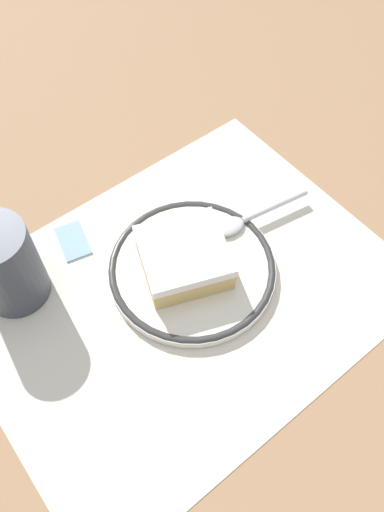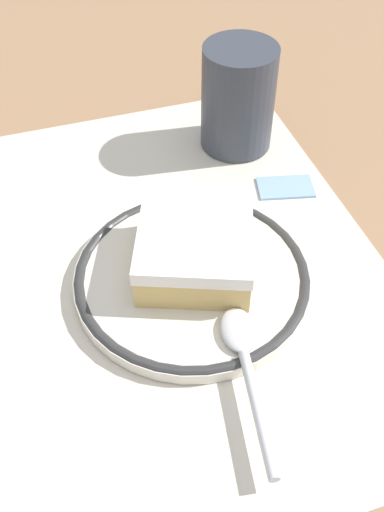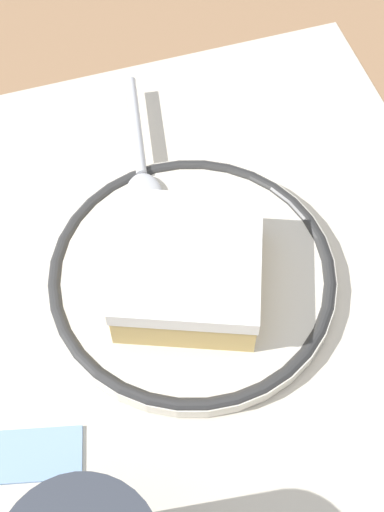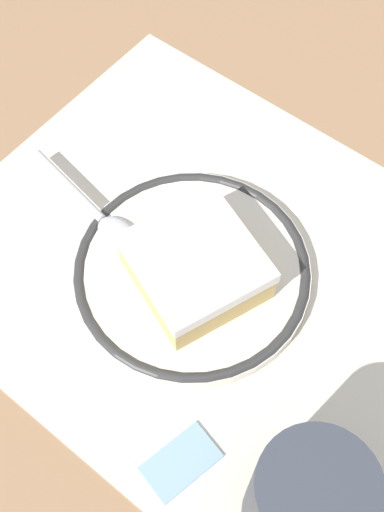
% 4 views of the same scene
% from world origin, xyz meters
% --- Properties ---
extents(ground_plane, '(2.40, 2.40, 0.00)m').
position_xyz_m(ground_plane, '(0.00, 0.00, 0.00)').
color(ground_plane, '#9E7551').
extents(placemat, '(0.44, 0.34, 0.00)m').
position_xyz_m(placemat, '(0.00, 0.00, 0.00)').
color(placemat, beige).
rests_on(placemat, ground_plane).
extents(plate, '(0.18, 0.18, 0.01)m').
position_xyz_m(plate, '(-0.02, -0.01, 0.01)').
color(plate, silver).
rests_on(plate, placemat).
extents(cake_slice, '(0.11, 0.11, 0.04)m').
position_xyz_m(cake_slice, '(-0.01, -0.02, 0.03)').
color(cake_slice, '#DBB76B').
rests_on(cake_slice, plate).
extents(spoon, '(0.13, 0.04, 0.01)m').
position_xyz_m(spoon, '(-0.11, -0.02, 0.02)').
color(spoon, silver).
rests_on(spoon, plate).
extents(cup, '(0.07, 0.07, 0.10)m').
position_xyz_m(cup, '(0.14, -0.11, 0.04)').
color(cup, '#383D47').
rests_on(cup, placemat).
extents(sugar_packet, '(0.04, 0.06, 0.01)m').
position_xyz_m(sugar_packet, '(0.06, -0.13, 0.00)').
color(sugar_packet, '#8CB2E0').
rests_on(sugar_packet, placemat).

